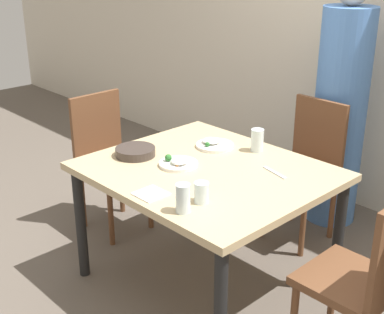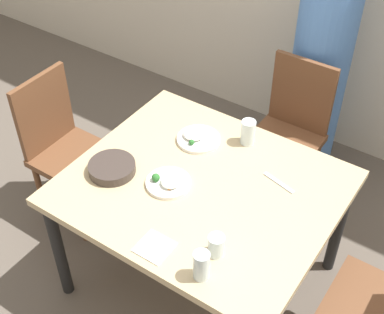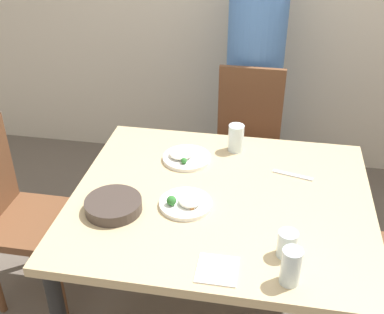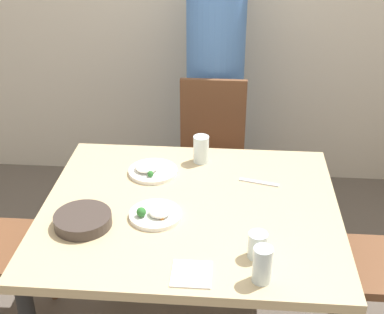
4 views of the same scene
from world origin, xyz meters
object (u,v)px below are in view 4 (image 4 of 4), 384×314
at_px(plate_rice_adult, 151,170).
at_px(person_adult, 215,88).
at_px(glass_water_tall, 262,265).
at_px(chair_adult_spot, 211,155).
at_px(bowl_curry, 83,220).

bearing_deg(plate_rice_adult, person_adult, 75.21).
distance_m(plate_rice_adult, glass_water_tall, 0.84).
relative_size(chair_adult_spot, person_adult, 0.55).
distance_m(chair_adult_spot, glass_water_tall, 1.36).
bearing_deg(chair_adult_spot, person_adult, 90.00).
height_order(chair_adult_spot, plate_rice_adult, chair_adult_spot).
bearing_deg(bowl_curry, person_adult, 71.57).
relative_size(chair_adult_spot, bowl_curry, 4.06).
xyz_separation_m(chair_adult_spot, bowl_curry, (-0.46, -1.04, 0.25)).
bearing_deg(person_adult, glass_water_tall, -82.10).
height_order(chair_adult_spot, bowl_curry, chair_adult_spot).
xyz_separation_m(person_adult, bowl_curry, (-0.46, -1.38, -0.03)).
distance_m(chair_adult_spot, plate_rice_adult, 0.70).
bearing_deg(bowl_curry, chair_adult_spot, 66.07).
xyz_separation_m(person_adult, glass_water_tall, (0.23, -1.65, 0.01)).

